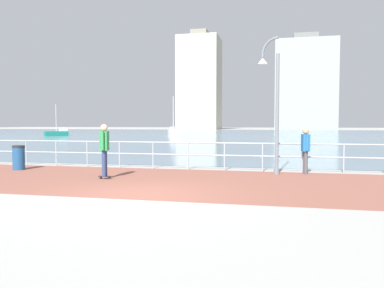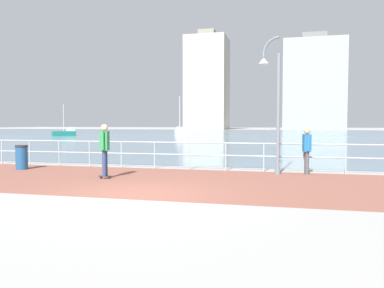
{
  "view_description": "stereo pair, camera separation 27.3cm",
  "coord_description": "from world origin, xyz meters",
  "px_view_note": "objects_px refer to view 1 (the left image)",
  "views": [
    {
      "loc": [
        3.37,
        -8.88,
        1.77
      ],
      "look_at": [
        0.64,
        3.26,
        1.1
      ],
      "focal_mm": 36.22,
      "sensor_mm": 36.0,
      "label": 1
    },
    {
      "loc": [
        3.64,
        -8.82,
        1.77
      ],
      "look_at": [
        0.64,
        3.26,
        1.1
      ],
      "focal_mm": 36.22,
      "sensor_mm": 36.0,
      "label": 2
    }
  ],
  "objects_px": {
    "skateboarder": "(104,146)",
    "bystander": "(306,147)",
    "sailboat_gray": "(57,133)",
    "sailboat_ivory": "(173,133)",
    "lamppost": "(272,99)",
    "trash_bin": "(19,158)"
  },
  "relations": [
    {
      "from": "skateboarder",
      "to": "bystander",
      "type": "distance_m",
      "value": 6.84
    },
    {
      "from": "bystander",
      "to": "sailboat_gray",
      "type": "height_order",
      "value": "sailboat_gray"
    },
    {
      "from": "skateboarder",
      "to": "sailboat_ivory",
      "type": "relative_size",
      "value": 0.33
    },
    {
      "from": "sailboat_ivory",
      "to": "lamppost",
      "type": "bearing_deg",
      "value": -69.43
    },
    {
      "from": "bystander",
      "to": "sailboat_gray",
      "type": "distance_m",
      "value": 45.63
    },
    {
      "from": "skateboarder",
      "to": "sailboat_ivory",
      "type": "bearing_deg",
      "value": 102.28
    },
    {
      "from": "lamppost",
      "to": "sailboat_gray",
      "type": "bearing_deg",
      "value": 130.95
    },
    {
      "from": "bystander",
      "to": "sailboat_gray",
      "type": "xyz_separation_m",
      "value": [
        -30.65,
        33.8,
        -0.53
      ]
    },
    {
      "from": "lamppost",
      "to": "skateboarder",
      "type": "height_order",
      "value": "lamppost"
    },
    {
      "from": "trash_bin",
      "to": "sailboat_gray",
      "type": "xyz_separation_m",
      "value": [
        -20.12,
        34.95,
        -0.05
      ]
    },
    {
      "from": "bystander",
      "to": "sailboat_ivory",
      "type": "height_order",
      "value": "sailboat_ivory"
    },
    {
      "from": "skateboarder",
      "to": "sailboat_gray",
      "type": "height_order",
      "value": "sailboat_gray"
    },
    {
      "from": "lamppost",
      "to": "trash_bin",
      "type": "bearing_deg",
      "value": -174.24
    },
    {
      "from": "bystander",
      "to": "sailboat_gray",
      "type": "relative_size",
      "value": 0.37
    },
    {
      "from": "sailboat_ivory",
      "to": "sailboat_gray",
      "type": "height_order",
      "value": "sailboat_ivory"
    },
    {
      "from": "sailboat_ivory",
      "to": "bystander",
      "type": "bearing_deg",
      "value": -67.75
    },
    {
      "from": "bystander",
      "to": "sailboat_gray",
      "type": "bearing_deg",
      "value": 132.2
    },
    {
      "from": "lamppost",
      "to": "skateboarder",
      "type": "relative_size",
      "value": 2.73
    },
    {
      "from": "lamppost",
      "to": "sailboat_ivory",
      "type": "bearing_deg",
      "value": 110.57
    },
    {
      "from": "trash_bin",
      "to": "sailboat_gray",
      "type": "distance_m",
      "value": 40.32
    },
    {
      "from": "trash_bin",
      "to": "sailboat_gray",
      "type": "relative_size",
      "value": 0.21
    },
    {
      "from": "skateboarder",
      "to": "trash_bin",
      "type": "xyz_separation_m",
      "value": [
        -4.23,
        1.49,
        -0.58
      ]
    }
  ]
}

